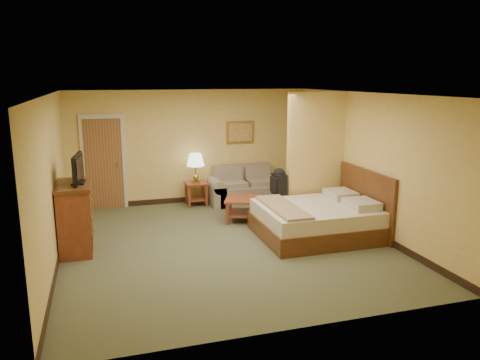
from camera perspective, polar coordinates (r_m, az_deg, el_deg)
name	(u,v)px	position (r m, az deg, el deg)	size (l,w,h in m)	color
floor	(225,244)	(8.32, -1.86, -7.75)	(6.00, 6.00, 0.00)	#525738
ceiling	(224,94)	(7.81, -1.99, 10.45)	(6.00, 6.00, 0.00)	white
back_wall	(191,147)	(10.85, -6.00, 4.04)	(5.50, 0.02, 2.60)	#E1BE60
left_wall	(52,181)	(7.75, -21.99, -0.16)	(0.02, 6.00, 2.60)	#E1BE60
right_wall	(366,163)	(9.05, 15.16, 2.01)	(0.02, 6.00, 2.60)	#E1BE60
partition	(316,157)	(9.56, 9.19, 2.82)	(1.20, 0.15, 2.60)	#E1BE60
door	(104,163)	(10.67, -16.27, 2.01)	(0.94, 0.16, 2.10)	beige
baseboard	(192,199)	(11.09, -5.85, -2.32)	(5.50, 0.02, 0.12)	black
loveseat	(245,191)	(10.92, 0.64, -1.30)	(1.70, 0.79, 0.86)	gray
side_table	(196,190)	(10.70, -5.38, -1.23)	(0.49, 0.49, 0.54)	maroon
table_lamp	(195,161)	(10.56, -5.45, 2.37)	(0.40, 0.40, 0.66)	#A1823B
coffee_table	(244,204)	(9.51, 0.53, -2.99)	(0.97, 0.97, 0.48)	maroon
wall_picture	(240,132)	(11.06, 0.03, 5.83)	(0.68, 0.04, 0.53)	#B78E3F
dresser	(75,217)	(8.29, -19.46, -4.28)	(0.57, 1.09, 1.16)	maroon
tv	(78,170)	(8.10, -19.16, 1.21)	(0.23, 0.78, 0.48)	black
bed	(321,219)	(8.74, 9.90, -4.69)	(2.17, 1.84, 1.19)	#4F2812
backpack	(279,180)	(9.32, 4.78, -0.04)	(0.24, 0.33, 0.53)	black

